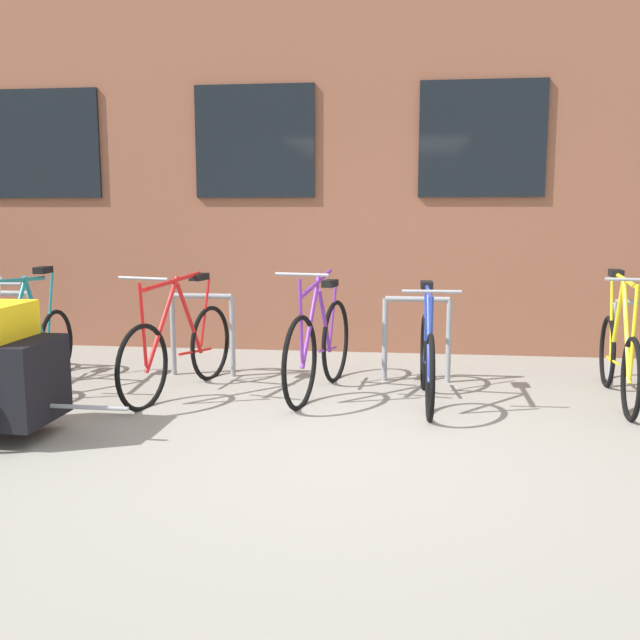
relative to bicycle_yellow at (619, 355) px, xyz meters
name	(u,v)px	position (x,y,z in m)	size (l,w,h in m)	color
ground_plane	(336,446)	(-2.18, -1.43, -0.38)	(42.00, 42.00, 0.00)	gray
storefront_building	(378,123)	(-2.18, 4.49, 2.40)	(28.00, 5.50, 5.56)	brown
bike_rack	(308,327)	(-2.63, 0.47, 0.11)	(6.62, 0.05, 0.78)	gray
bicycle_yellow	(619,355)	(0.00, 0.00, 0.00)	(0.44, 1.70, 1.08)	black
bicycle_blue	(427,357)	(-1.56, -0.23, -0.01)	(0.44, 1.62, 0.99)	black
bicycle_purple	(319,346)	(-2.46, -0.04, 0.03)	(0.49, 1.71, 1.09)	black
bicycle_red	(179,348)	(-3.65, -0.17, 0.01)	(0.55, 1.76, 1.06)	black
bicycle_teal	(29,347)	(-5.00, -0.20, 0.00)	(0.44, 1.69, 1.07)	black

